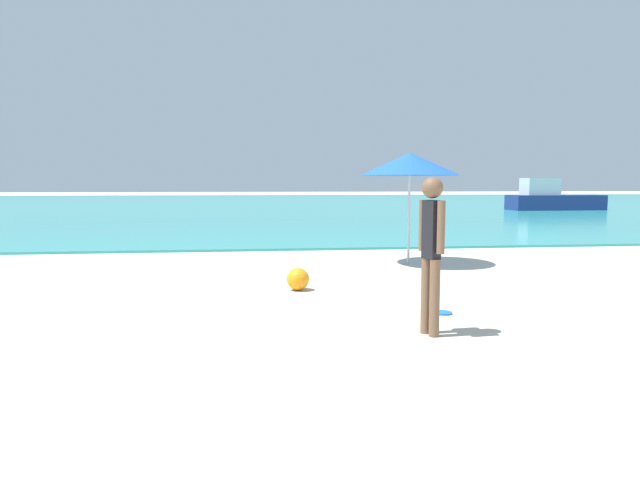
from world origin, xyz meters
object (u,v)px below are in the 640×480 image
(boat_near, at_px, (552,199))
(beach_ball, at_px, (298,279))
(person_standing, at_px, (431,246))
(frisbee, at_px, (443,313))
(beach_umbrella, at_px, (410,164))

(boat_near, xyz_separation_m, beach_ball, (-16.59, -22.37, -0.53))
(person_standing, bearing_deg, frisbee, -47.40)
(beach_ball, bearing_deg, frisbee, -45.99)
(person_standing, height_order, beach_umbrella, beach_umbrella)
(boat_near, relative_size, beach_umbrella, 2.45)
(beach_ball, bearing_deg, boat_near, 53.44)
(frisbee, distance_m, beach_umbrella, 4.75)
(beach_ball, height_order, beach_umbrella, beach_umbrella)
(person_standing, relative_size, beach_ball, 4.92)
(frisbee, relative_size, beach_umbrella, 0.10)
(person_standing, distance_m, beach_ball, 3.03)
(person_standing, relative_size, boat_near, 0.31)
(boat_near, height_order, beach_umbrella, beach_umbrella)
(frisbee, distance_m, boat_near, 28.36)
(boat_near, bearing_deg, frisbee, -122.44)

